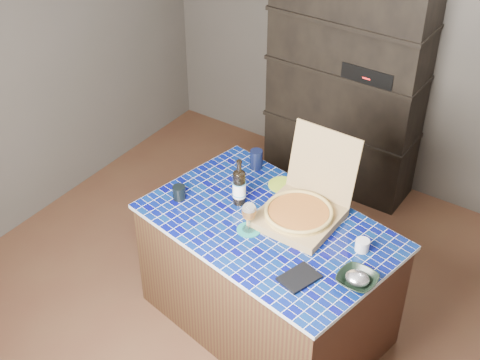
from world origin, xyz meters
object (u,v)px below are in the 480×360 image
Objects in this scene: pizza_box at (301,210)px; mead_bottle at (239,186)px; kitchen_island at (267,274)px; dvd_case at (299,278)px; bowl at (357,280)px; wine_glass at (249,212)px.

pizza_box is 1.74× the size of mead_bottle.
mead_bottle is at bearing 174.44° from kitchen_island.
bowl is (0.27, 0.14, 0.02)m from dvd_case.
bowl reaches higher than kitchen_island.
mead_bottle is at bearing 167.01° from dvd_case.
pizza_box is 0.51m from dvd_case.
dvd_case is at bearing -30.02° from mead_bottle.
mead_bottle is at bearing 136.36° from wine_glass.
kitchen_island is 7.79× the size of bowl.
wine_glass is at bearing 176.59° from bowl.
wine_glass is (-0.20, -0.26, 0.07)m from pizza_box.
wine_glass is 0.94× the size of dvd_case.
bowl is at bearing 44.59° from dvd_case.
dvd_case is at bearing -60.02° from pizza_box.
pizza_box is at bearing 11.23° from mead_bottle.
dvd_case is (0.37, -0.29, 0.41)m from kitchen_island.
kitchen_island is 7.85× the size of dvd_case.
pizza_box is 2.61× the size of bowl.
mead_bottle reaches higher than dvd_case.
kitchen_island is 0.59m from mead_bottle.
bowl is at bearing -29.63° from pizza_box.
mead_bottle is (-0.26, 0.08, 0.53)m from kitchen_island.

